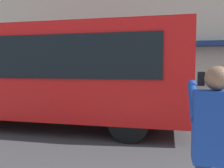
{
  "coord_description": "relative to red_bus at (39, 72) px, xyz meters",
  "views": [
    {
      "loc": [
        -0.56,
        6.91,
        1.84
      ],
      "look_at": [
        0.99,
        0.22,
        1.36
      ],
      "focal_mm": 39.22,
      "sensor_mm": 36.0,
      "label": 1
    }
  ],
  "objects": [
    {
      "name": "pedestrian_photographer",
      "position": [
        -4.38,
        4.57,
        -0.54
      ],
      "size": [
        0.53,
        0.52,
        1.7
      ],
      "color": "#1E2347",
      "rests_on": "sidewalk_curb"
    },
    {
      "name": "ground_plane",
      "position": [
        -3.39,
        -0.01,
        -1.68
      ],
      "size": [
        60.0,
        60.0,
        0.0
      ],
      "primitive_type": "plane",
      "color": "#38383A"
    },
    {
      "name": "red_bus",
      "position": [
        0.0,
        0.0,
        0.0
      ],
      "size": [
        9.05,
        2.54,
        3.08
      ],
      "color": "red",
      "rests_on": "ground_plane"
    }
  ]
}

